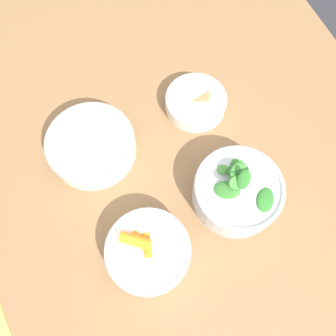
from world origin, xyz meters
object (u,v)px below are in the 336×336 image
at_px(bowl_carrots, 148,251).
at_px(bowl_greens, 237,191).
at_px(bowl_beans_hotdog, 92,146).
at_px(bowl_cookies, 196,102).

xyz_separation_m(bowl_carrots, bowl_greens, (0.05, -0.21, 0.01)).
relative_size(bowl_beans_hotdog, bowl_cookies, 1.34).
bearing_deg(bowl_cookies, bowl_carrots, 142.13).
xyz_separation_m(bowl_carrots, bowl_cookies, (0.28, -0.22, -0.01)).
bearing_deg(bowl_cookies, bowl_greens, 177.44).
bearing_deg(bowl_carrots, bowl_cookies, -37.87).
bearing_deg(bowl_carrots, bowl_greens, -77.51).
height_order(bowl_carrots, bowl_beans_hotdog, bowl_carrots).
relative_size(bowl_greens, bowl_beans_hotdog, 0.94).
bearing_deg(bowl_greens, bowl_beans_hotdog, 49.62).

